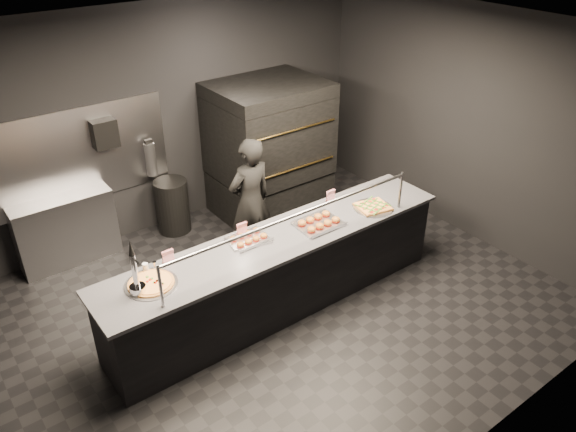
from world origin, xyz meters
The scene contains 15 objects.
room centered at (-0.02, 0.05, 1.50)m, with size 6.04×6.00×3.00m.
service_counter centered at (0.00, 0.00, 0.46)m, with size 4.10×0.78×1.37m.
pizza_oven centered at (1.20, 1.90, 0.97)m, with size 1.50×1.23×1.91m.
prep_shelf centered at (-1.60, 2.32, 0.45)m, with size 1.20×0.35×0.90m, color #99999E.
towel_dispenser centered at (-0.90, 2.39, 1.55)m, with size 0.30×0.20×0.35m, color black.
fire_extinguisher centered at (-0.35, 2.40, 1.06)m, with size 0.14×0.14×0.51m.
beer_tap centered at (-1.60, 0.01, 1.08)m, with size 0.15×0.21×0.57m.
round_pizza centered at (-1.45, 0.06, 0.94)m, with size 0.50×0.50×0.03m.
slider_tray_a centered at (-0.29, 0.15, 0.95)m, with size 0.48×0.40×0.07m.
slider_tray_b centered at (0.50, -0.05, 0.95)m, with size 0.52×0.39×0.08m.
square_pizza centered at (1.24, -0.14, 0.94)m, with size 0.46×0.46×0.05m.
condiment_jar centered at (-1.37, 0.28, 0.96)m, with size 0.14×0.06×0.09m.
tent_cards centered at (-0.16, 0.28, 1.00)m, with size 2.23×0.04×0.15m.
trash_bin centered at (-0.20, 2.22, 0.38)m, with size 0.45×0.45×0.75m, color black.
worker centered at (0.29, 1.01, 0.82)m, with size 0.60×0.39×1.64m, color black.
Camera 1 is at (-2.95, -4.08, 4.14)m, focal length 35.00 mm.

